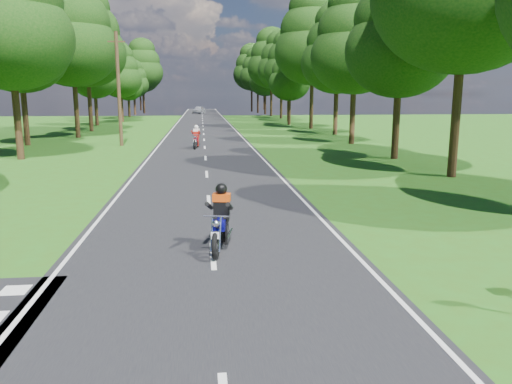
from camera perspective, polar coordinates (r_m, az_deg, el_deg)
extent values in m
plane|color=#2C5513|center=(9.81, -4.65, -11.00)|extent=(160.00, 160.00, 0.00)
cube|color=black|center=(59.20, -6.07, 7.50)|extent=(7.00, 140.00, 0.02)
cube|color=silver|center=(11.68, -4.94, -7.21)|extent=(0.12, 2.00, 0.01)
cube|color=silver|center=(17.48, -5.42, -1.03)|extent=(0.12, 2.00, 0.01)
cube|color=silver|center=(23.38, -5.65, 2.05)|extent=(0.12, 2.00, 0.01)
cube|color=silver|center=(29.32, -5.79, 3.89)|extent=(0.12, 2.00, 0.01)
cube|color=silver|center=(35.28, -5.89, 5.10)|extent=(0.12, 2.00, 0.01)
cube|color=silver|center=(41.25, -5.95, 5.97)|extent=(0.12, 2.00, 0.01)
cube|color=silver|center=(47.23, -6.00, 6.61)|extent=(0.12, 2.00, 0.01)
cube|color=silver|center=(53.21, -6.04, 7.11)|extent=(0.12, 2.00, 0.01)
cube|color=silver|center=(59.20, -6.07, 7.51)|extent=(0.12, 2.00, 0.01)
cube|color=silver|center=(65.19, -6.10, 7.84)|extent=(0.12, 2.00, 0.01)
cube|color=silver|center=(71.18, -6.12, 8.11)|extent=(0.12, 2.00, 0.01)
cube|color=silver|center=(77.17, -6.14, 8.34)|extent=(0.12, 2.00, 0.01)
cube|color=silver|center=(83.17, -6.15, 8.53)|extent=(0.12, 2.00, 0.01)
cube|color=silver|center=(89.16, -6.17, 8.70)|extent=(0.12, 2.00, 0.01)
cube|color=silver|center=(95.16, -6.18, 8.85)|extent=(0.12, 2.00, 0.01)
cube|color=silver|center=(101.15, -6.19, 8.98)|extent=(0.12, 2.00, 0.01)
cube|color=silver|center=(107.15, -6.20, 9.10)|extent=(0.12, 2.00, 0.01)
cube|color=silver|center=(113.15, -6.21, 9.20)|extent=(0.12, 2.00, 0.01)
cube|color=silver|center=(119.14, -6.21, 9.29)|extent=(0.12, 2.00, 0.01)
cube|color=silver|center=(125.14, -6.22, 9.38)|extent=(0.12, 2.00, 0.01)
cube|color=silver|center=(59.28, -9.29, 7.43)|extent=(0.10, 140.00, 0.01)
cube|color=silver|center=(59.30, -2.86, 7.57)|extent=(0.10, 140.00, 0.01)
cube|color=silver|center=(10.70, -25.84, -10.07)|extent=(0.50, 0.50, 0.01)
cylinder|color=black|center=(31.64, -25.55, 6.91)|extent=(0.40, 0.40, 3.91)
ellipsoid|color=black|center=(31.74, -26.30, 15.60)|extent=(6.85, 6.85, 5.82)
ellipsoid|color=black|center=(31.99, -26.61, 18.99)|extent=(5.87, 5.87, 4.99)
cylinder|color=black|center=(40.37, -24.84, 7.56)|extent=(0.40, 0.40, 3.79)
ellipsoid|color=black|center=(40.43, -25.39, 14.17)|extent=(6.64, 6.64, 5.64)
ellipsoid|color=black|center=(40.61, -25.62, 16.76)|extent=(5.69, 5.69, 4.84)
cylinder|color=black|center=(45.95, -19.82, 8.57)|extent=(0.40, 0.40, 4.32)
ellipsoid|color=black|center=(46.08, -20.27, 15.17)|extent=(7.56, 7.56, 6.42)
ellipsoid|color=black|center=(46.30, -20.45, 17.76)|extent=(6.48, 6.48, 5.51)
cylinder|color=black|center=(53.36, -18.42, 8.97)|extent=(0.40, 0.40, 4.40)
ellipsoid|color=black|center=(53.48, -18.78, 14.77)|extent=(7.71, 7.71, 6.55)
ellipsoid|color=black|center=(53.69, -18.93, 17.05)|extent=(6.60, 6.60, 5.61)
ellipsoid|color=black|center=(53.97, -19.08, 19.31)|extent=(4.95, 4.95, 4.21)
cylinder|color=black|center=(63.13, -17.77, 8.70)|extent=(0.40, 0.40, 3.20)
ellipsoid|color=black|center=(63.12, -17.99, 12.27)|extent=(5.60, 5.60, 4.76)
ellipsoid|color=black|center=(63.19, -18.07, 13.69)|extent=(4.80, 4.80, 4.08)
ellipsoid|color=black|center=(63.29, -18.16, 15.09)|extent=(3.60, 3.60, 3.06)
cylinder|color=black|center=(70.07, -15.08, 9.05)|extent=(0.40, 0.40, 3.22)
ellipsoid|color=black|center=(70.06, -15.24, 12.28)|extent=(5.64, 5.64, 4.79)
ellipsoid|color=black|center=(70.12, -15.31, 13.57)|extent=(4.83, 4.83, 4.11)
ellipsoid|color=black|center=(70.22, -15.38, 14.84)|extent=(3.62, 3.62, 3.08)
cylinder|color=black|center=(77.97, -15.36, 9.35)|extent=(0.40, 0.40, 3.61)
ellipsoid|color=black|center=(77.99, -15.53, 12.61)|extent=(6.31, 6.31, 5.37)
ellipsoid|color=black|center=(78.06, -15.60, 13.90)|extent=(5.41, 5.41, 4.60)
ellipsoid|color=black|center=(78.18, -15.67, 15.18)|extent=(4.06, 4.06, 3.45)
cylinder|color=black|center=(85.67, -14.29, 9.21)|extent=(0.40, 0.40, 2.67)
ellipsoid|color=black|center=(85.64, -14.40, 11.40)|extent=(4.67, 4.67, 3.97)
ellipsoid|color=black|center=(85.66, -14.44, 12.27)|extent=(4.00, 4.00, 3.40)
ellipsoid|color=black|center=(85.71, -14.48, 13.14)|extent=(3.00, 3.00, 2.55)
cylinder|color=black|center=(94.77, -13.68, 9.51)|extent=(0.40, 0.40, 3.09)
ellipsoid|color=black|center=(94.76, -13.79, 11.81)|extent=(5.40, 5.40, 4.59)
ellipsoid|color=black|center=(94.80, -13.83, 12.72)|extent=(4.63, 4.63, 3.93)
ellipsoid|color=black|center=(94.86, -13.87, 13.63)|extent=(3.47, 3.47, 2.95)
cylinder|color=black|center=(101.11, -12.69, 10.03)|extent=(0.40, 0.40, 4.48)
ellipsoid|color=black|center=(101.19, -12.83, 13.15)|extent=(7.84, 7.84, 6.66)
ellipsoid|color=black|center=(101.30, -12.88, 14.39)|extent=(6.72, 6.72, 5.71)
ellipsoid|color=black|center=(101.45, -12.94, 15.62)|extent=(5.04, 5.04, 4.28)
cylinder|color=black|center=(110.15, -12.72, 10.00)|extent=(0.40, 0.40, 4.09)
ellipsoid|color=black|center=(110.19, -12.84, 12.62)|extent=(7.16, 7.16, 6.09)
ellipsoid|color=black|center=(110.27, -12.88, 13.66)|extent=(6.14, 6.14, 5.22)
ellipsoid|color=black|center=(110.39, -12.93, 14.69)|extent=(4.61, 4.61, 3.92)
cylinder|color=black|center=(24.13, 21.80, 6.99)|extent=(0.40, 0.40, 4.56)
cylinder|color=black|center=(29.99, 15.69, 7.00)|extent=(0.40, 0.40, 3.49)
ellipsoid|color=black|center=(30.02, 16.13, 15.21)|extent=(6.12, 6.12, 5.20)
ellipsoid|color=black|center=(30.20, 16.31, 18.43)|extent=(5.24, 5.24, 4.46)
cylinder|color=black|center=(38.40, 10.95, 8.17)|extent=(0.40, 0.40, 3.69)
ellipsoid|color=black|center=(38.45, 11.21, 14.95)|extent=(6.46, 6.46, 5.49)
ellipsoid|color=black|center=(38.62, 11.32, 17.61)|extent=(5.54, 5.54, 4.71)
ellipsoid|color=black|center=(38.87, 11.42, 20.24)|extent=(4.15, 4.15, 3.53)
cylinder|color=black|center=(47.19, 9.08, 8.78)|extent=(0.40, 0.40, 3.74)
ellipsoid|color=black|center=(47.24, 9.26, 14.37)|extent=(6.55, 6.55, 5.57)
ellipsoid|color=black|center=(47.38, 9.33, 16.57)|extent=(5.62, 5.62, 4.77)
ellipsoid|color=black|center=(47.59, 9.40, 18.76)|extent=(4.21, 4.21, 3.58)
cylinder|color=black|center=(55.13, 6.35, 9.63)|extent=(0.40, 0.40, 4.64)
ellipsoid|color=black|center=(55.28, 6.48, 15.57)|extent=(8.12, 8.12, 6.91)
ellipsoid|color=black|center=(55.51, 6.53, 17.89)|extent=(6.96, 6.96, 5.92)
ellipsoid|color=black|center=(55.82, 6.59, 20.20)|extent=(5.22, 5.22, 4.44)
cylinder|color=black|center=(61.99, 3.81, 9.03)|extent=(0.40, 0.40, 2.91)
ellipsoid|color=black|center=(61.96, 3.85, 12.34)|extent=(5.09, 5.09, 4.33)
ellipsoid|color=black|center=(62.01, 3.87, 13.65)|extent=(4.36, 4.36, 3.71)
ellipsoid|color=black|center=(62.09, 3.89, 14.96)|extent=(3.27, 3.27, 2.78)
cylinder|color=black|center=(69.54, 3.74, 9.66)|extent=(0.40, 0.40, 3.88)
ellipsoid|color=black|center=(69.59, 3.79, 13.59)|extent=(6.78, 6.78, 5.77)
ellipsoid|color=black|center=(69.70, 3.81, 15.14)|extent=(5.81, 5.81, 4.94)
ellipsoid|color=black|center=(69.85, 3.83, 16.69)|extent=(4.36, 4.36, 3.71)
cylinder|color=black|center=(77.95, 2.89, 9.93)|extent=(0.40, 0.40, 4.18)
ellipsoid|color=black|center=(78.01, 2.93, 13.71)|extent=(7.31, 7.31, 6.21)
ellipsoid|color=black|center=(78.13, 2.94, 15.20)|extent=(6.27, 6.27, 5.33)
ellipsoid|color=black|center=(78.30, 2.96, 16.69)|extent=(4.70, 4.70, 4.00)
cylinder|color=black|center=(86.76, 1.75, 10.21)|extent=(0.40, 0.40, 4.63)
ellipsoid|color=black|center=(86.86, 1.77, 13.97)|extent=(8.11, 8.11, 6.89)
ellipsoid|color=black|center=(87.00, 1.78, 15.46)|extent=(6.95, 6.95, 5.91)
ellipsoid|color=black|center=(87.20, 1.79, 16.94)|extent=(5.21, 5.21, 4.43)
cylinder|color=black|center=(93.98, 1.05, 9.90)|extent=(0.40, 0.40, 3.36)
ellipsoid|color=black|center=(93.98, 1.06, 12.42)|extent=(5.88, 5.88, 5.00)
ellipsoid|color=black|center=(94.03, 1.07, 13.42)|extent=(5.04, 5.04, 4.29)
ellipsoid|color=black|center=(94.11, 1.07, 14.41)|extent=(3.78, 3.78, 3.21)
cylinder|color=black|center=(101.08, 0.21, 10.19)|extent=(0.40, 0.40, 4.09)
ellipsoid|color=black|center=(101.13, 0.22, 13.04)|extent=(7.15, 7.15, 6.08)
ellipsoid|color=black|center=(101.21, 0.22, 14.17)|extent=(6.13, 6.13, 5.21)
ellipsoid|color=black|center=(101.34, 0.22, 15.29)|extent=(4.60, 4.60, 3.91)
cylinder|color=black|center=(108.74, -0.49, 10.36)|extent=(0.40, 0.40, 4.48)
ellipsoid|color=black|center=(108.81, -0.50, 13.26)|extent=(7.84, 7.84, 6.66)
ellipsoid|color=black|center=(108.91, -0.50, 14.41)|extent=(6.72, 6.72, 5.71)
ellipsoid|color=black|center=(109.06, -0.50, 15.56)|extent=(5.04, 5.04, 4.28)
cylinder|color=black|center=(119.90, -13.04, 10.00)|extent=(0.40, 0.40, 3.84)
ellipsoid|color=black|center=(119.92, -13.14, 12.25)|extent=(6.72, 6.72, 5.71)
ellipsoid|color=black|center=(119.98, -13.18, 13.15)|extent=(5.76, 5.76, 4.90)
ellipsoid|color=black|center=(120.07, -13.22, 14.04)|extent=(4.32, 4.32, 3.67)
cylinder|color=black|center=(122.05, 0.94, 10.36)|extent=(0.40, 0.40, 4.16)
ellipsoid|color=black|center=(122.09, 0.95, 12.77)|extent=(7.28, 7.28, 6.19)
ellipsoid|color=black|center=(122.16, 0.95, 13.72)|extent=(6.24, 6.24, 5.30)
ellipsoid|color=black|center=(122.27, 0.95, 14.67)|extent=(4.68, 4.68, 3.98)
cylinder|color=black|center=(105.30, -15.08, 9.70)|extent=(0.40, 0.40, 3.52)
ellipsoid|color=black|center=(105.31, -15.20, 12.05)|extent=(6.16, 6.16, 5.24)
ellipsoid|color=black|center=(105.36, -15.25, 12.98)|extent=(5.28, 5.28, 4.49)
ellipsoid|color=black|center=(105.44, -15.30, 13.91)|extent=(3.96, 3.96, 3.37)
cylinder|color=black|center=(108.47, 2.94, 10.34)|extent=(0.40, 0.40, 4.48)
ellipsoid|color=black|center=(108.54, 2.97, 13.25)|extent=(7.84, 7.84, 6.66)
ellipsoid|color=black|center=(108.64, 2.98, 14.41)|extent=(6.72, 6.72, 5.71)
ellipsoid|color=black|center=(108.79, 2.99, 15.55)|extent=(5.04, 5.04, 4.28)
cylinder|color=#382616|center=(37.54, -15.41, 11.21)|extent=(0.26, 0.26, 8.00)
cube|color=#382616|center=(37.71, -15.68, 16.22)|extent=(1.20, 0.10, 0.10)
imported|color=silver|center=(97.77, -6.56, 9.32)|extent=(2.87, 4.54, 1.44)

